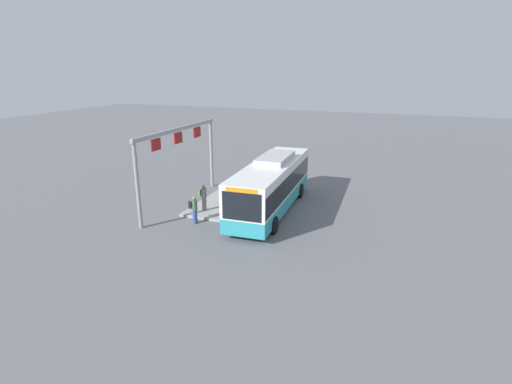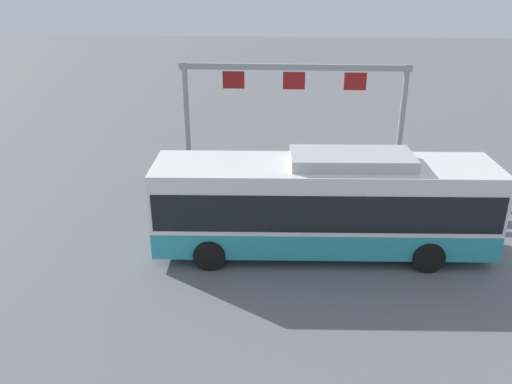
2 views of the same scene
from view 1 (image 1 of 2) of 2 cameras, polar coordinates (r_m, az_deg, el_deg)
ground_plane at (r=25.93m, az=2.16°, el=-2.58°), size 120.00×120.00×0.00m
platform_curb at (r=28.79m, az=-3.35°, el=-0.37°), size 10.00×2.80×0.16m
bus_main at (r=25.37m, az=2.21°, el=1.27°), size 10.91×3.03×3.46m
person_boarding at (r=23.75m, az=-8.84°, el=-2.43°), size 0.53×0.61×1.67m
person_waiting_near at (r=25.34m, az=-7.51°, el=-0.70°), size 0.36×0.54×1.67m
platform_sign_gantry at (r=26.57m, az=-10.95°, el=6.03°), size 9.43×0.24×5.20m
trash_bin at (r=31.93m, az=-0.38°, el=2.45°), size 0.52×0.52×0.90m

